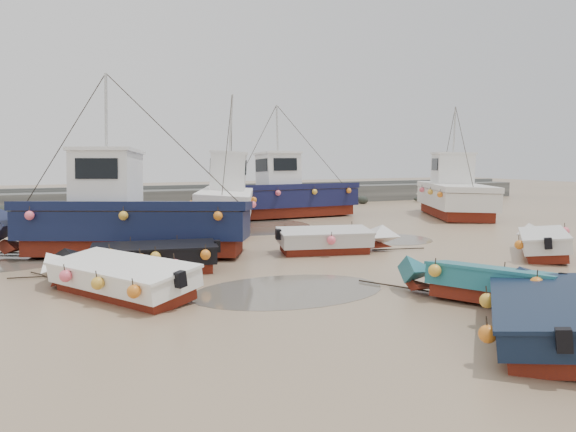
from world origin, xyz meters
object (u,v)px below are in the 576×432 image
at_px(dinghy_3, 544,239).
at_px(dinghy_5, 334,237).
at_px(dinghy_1, 550,308).
at_px(dinghy_2, 477,277).
at_px(dinghy_4, 142,255).
at_px(person, 128,240).
at_px(cabin_boat_0, 118,217).
at_px(cabin_boat_1, 225,201).
at_px(dinghy_0, 114,272).
at_px(cabin_boat_3, 452,193).
at_px(cabin_boat_2, 285,194).

bearing_deg(dinghy_3, dinghy_5, -163.28).
height_order(dinghy_1, dinghy_2, same).
relative_size(dinghy_4, person, 3.68).
distance_m(dinghy_4, dinghy_5, 6.90).
distance_m(dinghy_1, cabin_boat_0, 13.94).
bearing_deg(dinghy_4, cabin_boat_1, -22.28).
distance_m(dinghy_0, cabin_boat_1, 12.41).
xyz_separation_m(dinghy_1, cabin_boat_3, (13.33, 17.94, 0.80)).
bearing_deg(cabin_boat_0, dinghy_1, -127.94).
bearing_deg(cabin_boat_0, dinghy_2, -119.91).
height_order(dinghy_4, cabin_boat_2, cabin_boat_2).
relative_size(dinghy_1, person, 3.43).
relative_size(dinghy_0, cabin_boat_0, 0.58).
height_order(dinghy_2, cabin_boat_0, cabin_boat_0).
bearing_deg(dinghy_3, person, -172.37).
height_order(dinghy_4, dinghy_5, same).
relative_size(dinghy_0, person, 3.82).
bearing_deg(dinghy_4, dinghy_0, 164.54).
bearing_deg(dinghy_5, dinghy_3, 75.00).
xyz_separation_m(dinghy_4, cabin_boat_1, (5.37, 8.36, 0.80)).
height_order(dinghy_1, cabin_boat_0, cabin_boat_0).
relative_size(dinghy_1, cabin_boat_1, 0.58).
xyz_separation_m(dinghy_3, person, (-12.52, 9.61, -0.55)).
bearing_deg(dinghy_2, dinghy_1, -130.80).
bearing_deg(dinghy_0, dinghy_1, -72.44).
distance_m(dinghy_2, cabin_boat_1, 14.94).
height_order(dinghy_1, person, dinghy_1).
xyz_separation_m(dinghy_2, dinghy_5, (0.31, 7.29, -0.01)).
bearing_deg(dinghy_5, cabin_boat_3, 136.56).
xyz_separation_m(dinghy_1, dinghy_5, (0.94, 9.84, 0.02)).
xyz_separation_m(dinghy_2, cabin_boat_3, (12.70, 15.38, 0.77)).
relative_size(dinghy_2, dinghy_4, 0.82).
distance_m(dinghy_0, cabin_boat_0, 5.80).
bearing_deg(dinghy_5, cabin_boat_2, 177.37).
bearing_deg(cabin_boat_2, dinghy_4, 138.13).
bearing_deg(cabin_boat_0, cabin_boat_2, -23.71).
relative_size(dinghy_3, dinghy_4, 0.80).
bearing_deg(cabin_boat_2, cabin_boat_3, -111.46).
height_order(dinghy_5, cabin_boat_3, cabin_boat_3).
bearing_deg(dinghy_0, dinghy_3, -29.85).
xyz_separation_m(dinghy_3, dinghy_4, (-13.24, 2.68, 0.00)).
bearing_deg(dinghy_1, cabin_boat_2, 122.97).
xyz_separation_m(dinghy_2, dinghy_3, (6.70, 3.83, -0.02)).
height_order(dinghy_3, cabin_boat_0, cabin_boat_0).
relative_size(dinghy_0, dinghy_2, 1.27).
bearing_deg(dinghy_0, person, 50.93).
distance_m(dinghy_1, dinghy_4, 10.83).
height_order(dinghy_0, person, dinghy_0).
bearing_deg(person, dinghy_5, 137.55).
bearing_deg(dinghy_0, dinghy_4, 36.14).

